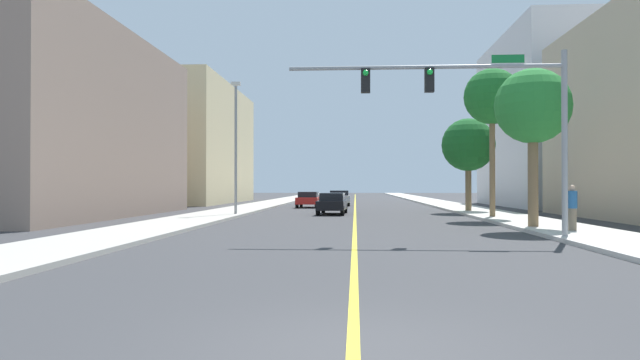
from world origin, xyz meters
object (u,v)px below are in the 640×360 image
Objects in this scene: traffic_signal_mast at (479,102)px; palm_mid at (492,98)px; car_black at (332,203)px; car_red at (308,199)px; pedestrian at (572,208)px; street_lamp at (236,141)px; palm_near at (533,108)px; palm_far at (468,145)px; car_silver at (339,198)px.

palm_mid is at bearing 74.65° from traffic_signal_mast.
car_red is at bearing 104.87° from car_black.
street_lamp is at bearing -54.01° from pedestrian.
street_lamp is at bearing 146.50° from palm_near.
palm_mid is 4.72× the size of pedestrian.
street_lamp is 1.90× the size of car_red.
street_lamp reaches higher than pedestrian.
palm_mid is at bearing -8.22° from street_lamp.
traffic_signal_mast is 29.60m from car_red.
palm_near is 0.81× the size of palm_mid.
traffic_signal_mast is at bearing 15.04° from pedestrian.
palm_far reaches higher than car_red.
traffic_signal_mast is 5.47× the size of pedestrian.
car_silver is 31.72m from pedestrian.
traffic_signal_mast is 2.09× the size of car_black.
car_red is at bearing -120.68° from car_silver.
palm_near is 1.46× the size of car_black.
car_black is 1.10× the size of car_silver.
car_silver is at bearing 107.65° from palm_near.
car_red is 5.16m from car_silver.
car_black is at bearing 125.78° from palm_near.
palm_mid is 1.99× the size of car_silver.
palm_near is 1.61× the size of car_silver.
pedestrian is at bearing -68.28° from palm_near.
palm_mid is 11.88m from car_black.
car_red is 28.42m from pedestrian.
palm_far is 14.94m from car_red.
car_black is at bearing 152.03° from palm_mid.
traffic_signal_mast is at bearing -72.77° from car_red.
car_silver is (-0.01, 15.71, 0.01)m from car_black.
palm_mid reaches higher than palm_far.
palm_far is at bearing 19.14° from car_black.
palm_mid is 7.88m from palm_far.
street_lamp is at bearing -102.35° from car_red.
street_lamp reaches higher than traffic_signal_mast.
palm_mid is at bearing -102.61° from pedestrian.
palm_mid is 1.80× the size of car_black.
palm_near is 1.05× the size of palm_far.
street_lamp is 0.98× the size of palm_mid.
street_lamp reaches higher than palm_near.
palm_near is 4.68m from pedestrian.
car_silver is (-5.73, 32.68, -4.00)m from traffic_signal_mast.
palm_mid is at bearing -53.19° from car_red.
car_black is at bearing -92.07° from car_silver.
car_black is at bearing 108.60° from traffic_signal_mast.
palm_near is 3.82× the size of pedestrian.
car_red is 11.45m from car_black.
palm_near is 29.82m from car_silver.
palm_mid is (0.12, 7.59, 1.60)m from palm_near.
palm_near is at bearing -91.16° from palm_far.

